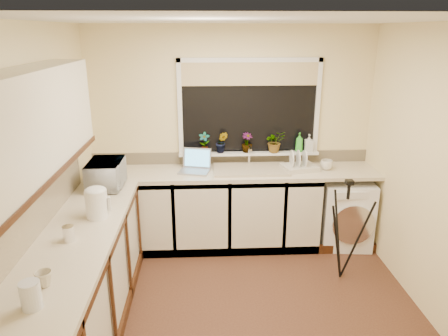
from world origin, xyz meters
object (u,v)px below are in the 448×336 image
plant_d (275,142)px  cup_left (44,279)px  kettle (97,204)px  steel_jar (69,234)px  cup_back (327,165)px  laptop (195,165)px  dish_rack (299,168)px  soap_bottle_green (299,142)px  microwave (106,174)px  soap_bottle_clear (309,143)px  tripod (345,230)px  plant_a (204,143)px  glass_jug (31,295)px  washing_machine (345,212)px  plant_b (222,142)px  plant_c (247,143)px

plant_d → cup_left: bearing=-127.6°
kettle → steel_jar: 0.43m
cup_back → cup_left: bearing=-138.0°
cup_back → laptop: bearing=178.5°
laptop → dish_rack: size_ratio=1.03×
plant_d → soap_bottle_green: plant_d is taller
kettle → microwave: microwave is taller
soap_bottle_clear → cup_back: size_ratio=1.46×
plant_d → kettle: bearing=-141.6°
steel_jar → plant_d: bearing=44.0°
dish_rack → tripod: 0.90m
laptop → plant_d: bearing=24.4°
plant_a → dish_rack: bearing=-12.6°
soap_bottle_clear → cup_back: bearing=-54.7°
plant_d → cup_left: plant_d is taller
glass_jug → soap_bottle_clear: (2.18, 2.55, 0.17)m
cup_back → tripod: bearing=-90.0°
tripod → steel_jar: tripod is taller
microwave → soap_bottle_green: 2.16m
washing_machine → plant_d: 1.15m
dish_rack → soap_bottle_green: bearing=67.6°
glass_jug → microwave: (0.01, 1.91, 0.05)m
tripod → steel_jar: 2.54m
tripod → glass_jug: (-2.34, -1.58, 0.46)m
plant_b → soap_bottle_clear: size_ratio=1.22×
microwave → soap_bottle_clear: 2.27m
soap_bottle_clear → dish_rack: bearing=-123.6°
washing_machine → soap_bottle_clear: (-0.40, 0.26, 0.76)m
steel_jar → cup_back: steel_jar is taller
soap_bottle_green → soap_bottle_clear: (0.11, 0.00, -0.01)m
kettle → steel_jar: kettle is taller
kettle → plant_a: bearing=56.7°
soap_bottle_clear → cup_back: soap_bottle_clear is taller
microwave → plant_a: (0.97, 0.65, 0.14)m
dish_rack → glass_jug: glass_jug is taller
kettle → plant_c: 1.95m
plant_c → kettle: bearing=-135.5°
laptop → plant_a: size_ratio=1.58×
plant_a → plant_b: size_ratio=0.96×
kettle → microwave: size_ratio=0.50×
plant_a → plant_d: size_ratio=0.95×
plant_b → tripod: bearing=-39.7°
cup_left → washing_machine: bearing=38.6°
washing_machine → cup_back: (-0.25, 0.04, 0.57)m
cup_back → cup_left: size_ratio=1.32×
soap_bottle_green → soap_bottle_clear: size_ratio=1.10×
washing_machine → kettle: size_ratio=3.29×
washing_machine → plant_d: size_ratio=3.13×
dish_rack → glass_jug: size_ratio=2.21×
glass_jug → cup_back: size_ratio=1.20×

